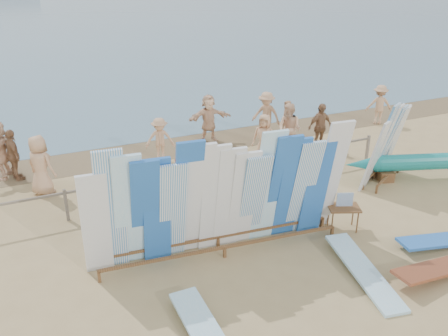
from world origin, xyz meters
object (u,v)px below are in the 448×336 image
flat_board_d (448,244)px  beachgoer_extra_0 (379,105)px  main_surfboard_rack (221,200)px  beachgoer_extra_1 (14,155)px  vendor_table (343,217)px  beach_chair_right (204,175)px  side_surfboard_rack (386,145)px  beachgoer_8 (289,129)px  beachgoer_3 (160,140)px  beachgoer_7 (286,122)px  flat_board_b (363,275)px  beachgoer_0 (40,165)px  outrigger_canoe (435,162)px  flat_board_c (442,274)px  stroller (277,153)px  beachgoer_5 (209,118)px  beachgoer_6 (264,138)px  beachgoer_10 (320,127)px  beachgoer_9 (266,115)px  beach_chair_left (186,175)px

flat_board_d → beachgoer_extra_0: beachgoer_extra_0 is taller
main_surfboard_rack → beachgoer_extra_1: main_surfboard_rack is taller
vendor_table → beach_chair_right: 4.64m
side_surfboard_rack → beachgoer_8: 3.52m
beachgoer_3 → beachgoer_7: size_ratio=0.96×
main_surfboard_rack → flat_board_b: size_ratio=2.28×
beachgoer_3 → beachgoer_8: bearing=0.2°
flat_board_b → beachgoer_0: (-5.86, 7.18, 0.90)m
outrigger_canoe → vendor_table: vendor_table is taller
flat_board_c → stroller: bearing=-2.2°
flat_board_b → beachgoer_5: (0.36, 9.33, 0.91)m
vendor_table → beachgoer_6: (0.45, 4.90, 0.49)m
flat_board_c → beachgoer_5: bearing=4.4°
beach_chair_right → stroller: (2.80, 0.31, 0.16)m
flat_board_d → beachgoer_3: size_ratio=1.77×
outrigger_canoe → stroller: bearing=160.9°
main_surfboard_rack → beachgoer_8: 6.78m
vendor_table → beachgoer_7: bearing=93.9°
beach_chair_right → beachgoer_10: 5.03m
beachgoer_extra_0 → beachgoer_3: beachgoer_extra_0 is taller
beachgoer_10 → side_surfboard_rack: bearing=-90.9°
beachgoer_8 → stroller: bearing=-80.1°
side_surfboard_rack → beachgoer_10: bearing=64.4°
beachgoer_extra_0 → beachgoer_0: size_ratio=0.92×
stroller → beachgoer_3: (-3.47, 1.96, 0.37)m
beachgoer_7 → flat_board_b: bearing=-4.6°
beachgoer_10 → stroller: bearing=-168.7°
beach_chair_right → beachgoer_8: 3.85m
flat_board_b → flat_board_d: 2.74m
beachgoer_0 → beachgoer_extra_1: 1.55m
beachgoer_9 → flat_board_b: bearing=-52.4°
beachgoer_8 → beachgoer_7: 1.28m
beachgoer_6 → beachgoer_3: (-3.20, 1.51, -0.06)m
beach_chair_left → flat_board_c: bearing=-77.4°
side_surfboard_rack → beach_chair_right: bearing=127.7°
vendor_table → beach_chair_left: bearing=143.5°
flat_board_c → beachgoer_6: size_ratio=1.63×
stroller → beachgoer_9: beachgoer_9 is taller
beachgoer_3 → beachgoer_0: bearing=-148.2°
side_surfboard_rack → stroller: side_surfboard_rack is taller
flat_board_b → beachgoer_extra_1: (-6.53, 8.57, 0.83)m
vendor_table → flat_board_b: 2.01m
outrigger_canoe → vendor_table: (-4.62, -1.36, -0.19)m
beachgoer_8 → beachgoer_7: beachgoer_8 is taller
vendor_table → beachgoer_8: (1.58, 5.10, 0.58)m
side_surfboard_rack → beachgoer_0: 10.27m
outrigger_canoe → flat_board_c: bearing=-115.6°
beach_chair_left → beach_chair_right: size_ratio=0.96×
beach_chair_right → beachgoer_extra_0: (9.00, 2.37, 0.60)m
outrigger_canoe → beachgoer_9: size_ratio=3.18×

